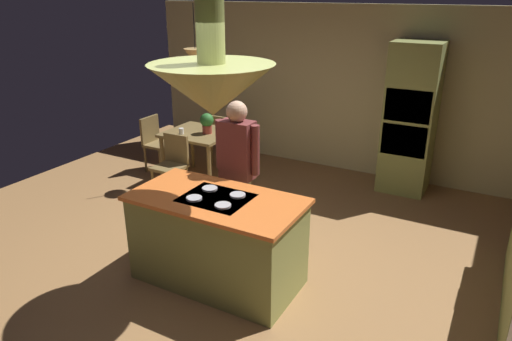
{
  "coord_description": "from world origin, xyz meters",
  "views": [
    {
      "loc": [
        2.26,
        -3.52,
        2.76
      ],
      "look_at": [
        0.1,
        0.4,
        1.0
      ],
      "focal_mm": 32.69,
      "sensor_mm": 36.0,
      "label": 1
    }
  ],
  "objects": [
    {
      "name": "chair_at_corner",
      "position": [
        -2.56,
        1.9,
        0.5
      ],
      "size": [
        0.4,
        0.4,
        0.87
      ],
      "rotation": [
        0.0,
        0.0,
        1.57
      ],
      "color": "olive",
      "rests_on": "ground"
    },
    {
      "name": "chair_facing_island",
      "position": [
        -1.7,
        1.25,
        0.5
      ],
      "size": [
        0.4,
        0.4,
        0.87
      ],
      "color": "olive",
      "rests_on": "ground"
    },
    {
      "name": "dining_table",
      "position": [
        -1.7,
        1.9,
        0.65
      ],
      "size": [
        0.96,
        0.86,
        0.76
      ],
      "color": "olive",
      "rests_on": "ground"
    },
    {
      "name": "pendant_light_over_table",
      "position": [
        -1.7,
        1.9,
        1.86
      ],
      "size": [
        0.32,
        0.32,
        0.82
      ],
      "color": "#E0B266"
    },
    {
      "name": "person_at_island",
      "position": [
        -0.19,
        0.5,
        0.96
      ],
      "size": [
        0.53,
        0.22,
        1.68
      ],
      "color": "tan",
      "rests_on": "ground"
    },
    {
      "name": "range_hood",
      "position": [
        0.0,
        -0.2,
        1.96
      ],
      "size": [
        1.1,
        1.1,
        1.0
      ],
      "color": "#8C934C"
    },
    {
      "name": "potted_plant_on_table",
      "position": [
        -1.56,
        1.91,
        0.93
      ],
      "size": [
        0.2,
        0.2,
        0.3
      ],
      "color": "#99382D",
      "rests_on": "dining_table"
    },
    {
      "name": "chair_by_back_wall",
      "position": [
        -1.7,
        2.55,
        0.5
      ],
      "size": [
        0.4,
        0.4,
        0.87
      ],
      "rotation": [
        0.0,
        0.0,
        3.14
      ],
      "color": "olive",
      "rests_on": "ground"
    },
    {
      "name": "wall_back",
      "position": [
        0.0,
        3.45,
        1.27
      ],
      "size": [
        6.8,
        0.1,
        2.55
      ],
      "primitive_type": "cube",
      "color": "beige",
      "rests_on": "ground"
    },
    {
      "name": "cup_on_table",
      "position": [
        -1.86,
        1.69,
        0.81
      ],
      "size": [
        0.07,
        0.07,
        0.09
      ],
      "primitive_type": "cylinder",
      "color": "white",
      "rests_on": "dining_table"
    },
    {
      "name": "kitchen_island",
      "position": [
        0.0,
        -0.2,
        0.46
      ],
      "size": [
        1.66,
        0.87,
        0.93
      ],
      "color": "#8C934C",
      "rests_on": "ground"
    },
    {
      "name": "oven_tower",
      "position": [
        1.1,
        3.04,
        1.05
      ],
      "size": [
        0.66,
        0.62,
        2.11
      ],
      "color": "#8C934C",
      "rests_on": "ground"
    },
    {
      "name": "ground",
      "position": [
        0.0,
        0.0,
        0.0
      ],
      "size": [
        8.16,
        8.16,
        0.0
      ],
      "primitive_type": "plane",
      "color": "#9E7042"
    }
  ]
}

